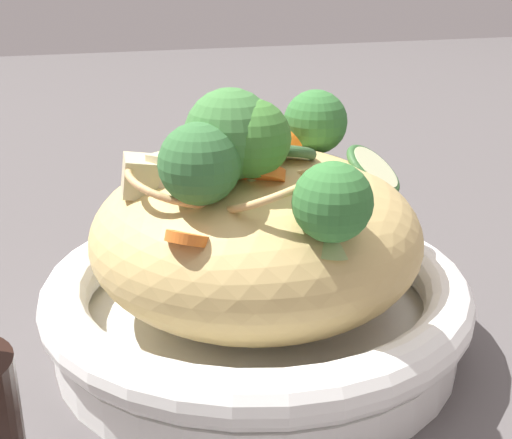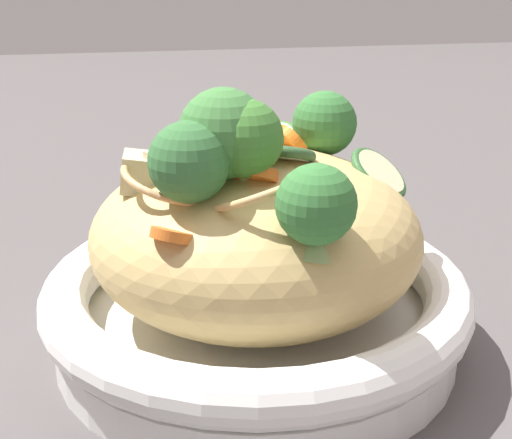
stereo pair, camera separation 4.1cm
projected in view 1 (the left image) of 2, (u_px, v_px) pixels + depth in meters
name	position (u px, v px, depth m)	size (l,w,h in m)	color
ground_plane	(256.00, 342.00, 0.44)	(3.00, 3.00, 0.00)	#4E4949
serving_bowl	(256.00, 304.00, 0.43)	(0.26, 0.26, 0.05)	white
noodle_heap	(256.00, 235.00, 0.42)	(0.20, 0.20, 0.11)	tan
broccoli_florets	(257.00, 146.00, 0.37)	(0.18, 0.15, 0.08)	#A5BD72
carrot_coins	(257.00, 173.00, 0.39)	(0.12, 0.11, 0.04)	orange
zucchini_slices	(303.00, 155.00, 0.43)	(0.12, 0.11, 0.04)	beige
chicken_chunks	(160.00, 174.00, 0.38)	(0.04, 0.05, 0.03)	beige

